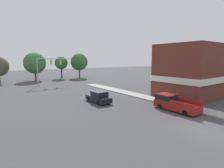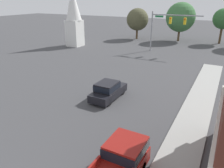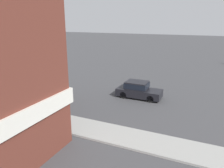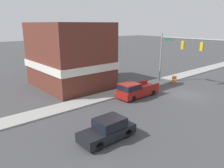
% 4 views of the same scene
% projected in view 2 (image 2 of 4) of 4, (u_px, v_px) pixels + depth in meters
% --- Properties ---
extents(far_signal_assembly, '(8.24, 0.49, 6.71)m').
position_uv_depth(far_signal_assembly, '(167.00, 23.00, 36.03)').
color(far_signal_assembly, gray).
rests_on(far_signal_assembly, ground).
extents(car_lead, '(1.83, 4.34, 1.62)m').
position_uv_depth(car_lead, '(108.00, 90.00, 20.20)').
color(car_lead, black).
rests_on(car_lead, ground).
extents(pickup_truck_parked, '(1.97, 5.37, 1.82)m').
position_uv_depth(pickup_truck_parked, '(117.00, 167.00, 10.90)').
color(pickup_truck_parked, black).
rests_on(pickup_truck_parked, ground).
extents(church_steeple, '(2.91, 2.91, 10.81)m').
position_uv_depth(church_steeple, '(74.00, 16.00, 40.85)').
color(church_steeple, white).
rests_on(church_steeple, ground).
extents(backdrop_tree_left_far, '(4.86, 4.86, 6.74)m').
position_uv_depth(backdrop_tree_left_far, '(137.00, 19.00, 48.66)').
color(backdrop_tree_left_far, '#4C3823').
rests_on(backdrop_tree_left_far, ground).
extents(backdrop_tree_left_mid, '(6.10, 6.10, 8.04)m').
position_uv_depth(backdrop_tree_left_mid, '(181.00, 17.00, 46.02)').
color(backdrop_tree_left_mid, '#4C3823').
rests_on(backdrop_tree_left_mid, ground).
extents(backdrop_tree_center, '(4.04, 4.04, 6.95)m').
position_uv_depth(backdrop_tree_center, '(223.00, 19.00, 43.27)').
color(backdrop_tree_center, '#4C3823').
rests_on(backdrop_tree_center, ground).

